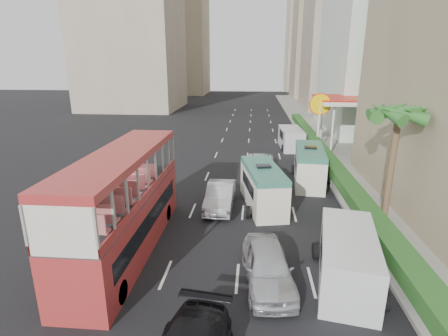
# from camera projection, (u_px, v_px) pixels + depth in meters

# --- Properties ---
(ground_plane) EXTENTS (200.00, 200.00, 0.00)m
(ground_plane) POSITION_uv_depth(u_px,v_px,m) (247.00, 255.00, 17.15)
(ground_plane) COLOR black
(ground_plane) RESTS_ON ground
(double_decker_bus) EXTENTS (2.50, 11.00, 5.06)m
(double_decker_bus) POSITION_uv_depth(u_px,v_px,m) (125.00, 203.00, 16.91)
(double_decker_bus) COLOR #AA2C2B
(double_decker_bus) RESTS_ON ground
(car_silver_lane_a) EXTENTS (1.75, 4.86, 1.59)m
(car_silver_lane_a) POSITION_uv_depth(u_px,v_px,m) (220.00, 207.00, 22.73)
(car_silver_lane_a) COLOR silver
(car_silver_lane_a) RESTS_ON ground
(car_silver_lane_b) EXTENTS (2.50, 5.03, 1.65)m
(car_silver_lane_b) POSITION_uv_depth(u_px,v_px,m) (267.00, 283.00, 14.94)
(car_silver_lane_b) COLOR silver
(car_silver_lane_b) RESTS_ON ground
(van_asset) EXTENTS (2.56, 5.10, 1.38)m
(van_asset) POSITION_uv_depth(u_px,v_px,m) (260.00, 171.00, 30.20)
(van_asset) COLOR silver
(van_asset) RESTS_ON ground
(minibus_near) EXTENTS (3.09, 6.20, 2.63)m
(minibus_near) POSITION_uv_depth(u_px,v_px,m) (263.00, 187.00, 22.65)
(minibus_near) COLOR silver
(minibus_near) RESTS_ON ground
(minibus_far) EXTENTS (2.60, 6.34, 2.74)m
(minibus_far) POSITION_uv_depth(u_px,v_px,m) (309.00, 166.00, 27.05)
(minibus_far) COLOR silver
(minibus_far) RESTS_ON ground
(panel_van_near) EXTENTS (3.15, 5.78, 2.19)m
(panel_van_near) POSITION_uv_depth(u_px,v_px,m) (347.00, 259.00, 14.77)
(panel_van_near) COLOR silver
(panel_van_near) RESTS_ON ground
(panel_van_far) EXTENTS (2.46, 5.49, 2.15)m
(panel_van_far) POSITION_uv_depth(u_px,v_px,m) (291.00, 138.00, 38.07)
(panel_van_far) COLOR silver
(panel_van_far) RESTS_ON ground
(sidewalk) EXTENTS (6.00, 120.00, 0.18)m
(sidewalk) POSITION_uv_depth(u_px,v_px,m) (330.00, 143.00, 40.22)
(sidewalk) COLOR #99968C
(sidewalk) RESTS_ON ground
(kerb_wall) EXTENTS (0.30, 44.00, 1.00)m
(kerb_wall) POSITION_uv_depth(u_px,v_px,m) (324.00, 165.00, 29.79)
(kerb_wall) COLOR silver
(kerb_wall) RESTS_ON sidewalk
(hedge) EXTENTS (1.10, 44.00, 0.70)m
(hedge) POSITION_uv_depth(u_px,v_px,m) (325.00, 155.00, 29.54)
(hedge) COLOR #2D6626
(hedge) RESTS_ON kerb_wall
(palm_tree) EXTENTS (0.36, 0.36, 6.40)m
(palm_tree) POSITION_uv_depth(u_px,v_px,m) (391.00, 169.00, 19.34)
(palm_tree) COLOR brown
(palm_tree) RESTS_ON sidewalk
(shell_station) EXTENTS (6.50, 8.00, 5.50)m
(shell_station) POSITION_uv_depth(u_px,v_px,m) (346.00, 123.00, 37.45)
(shell_station) COLOR silver
(shell_station) RESTS_ON ground
(tower_far_a) EXTENTS (14.00, 14.00, 44.00)m
(tower_far_a) POSITION_uv_depth(u_px,v_px,m) (324.00, 8.00, 87.51)
(tower_far_a) COLOR tan
(tower_far_a) RESTS_ON ground
(tower_far_b) EXTENTS (14.00, 14.00, 40.00)m
(tower_far_b) POSITION_uv_depth(u_px,v_px,m) (310.00, 25.00, 109.07)
(tower_far_b) COLOR #B2A28C
(tower_far_b) RESTS_ON ground
(tower_left_b) EXTENTS (16.00, 16.00, 46.00)m
(tower_left_b) POSITION_uv_depth(u_px,v_px,m) (178.00, 10.00, 98.04)
(tower_left_b) COLOR tan
(tower_left_b) RESTS_ON ground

